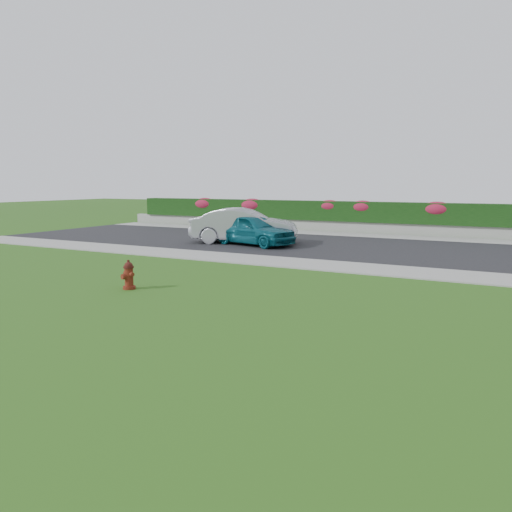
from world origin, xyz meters
The scene contains 14 objects.
ground centered at (0.00, 0.00, 0.00)m, with size 120.00×120.00×0.00m, color black.
street_far centered at (-5.00, 14.00, 0.02)m, with size 26.00×8.00×0.04m, color black.
sidewalk_far centered at (-6.00, 9.00, 0.02)m, with size 24.00×2.00×0.04m, color gray.
sidewalk_beyond centered at (-1.00, 19.00, 0.02)m, with size 34.00×2.00×0.04m, color gray.
retaining_wall centered at (-1.00, 20.50, 0.30)m, with size 34.00×0.40×0.60m, color gray.
hedge centered at (-1.00, 20.60, 1.15)m, with size 32.00×0.90×1.10m, color black.
fire_hydrant centered at (-3.46, 3.21, 0.36)m, with size 0.40×0.37×0.76m.
sedan_teal centered at (-4.84, 12.62, 0.71)m, with size 1.59×3.94×1.34m, color #0D5866.
sedan_silver centered at (-5.54, 13.07, 0.82)m, with size 1.64×4.72×1.55m, color #999AA0.
flower_clump_a centered at (-12.54, 20.50, 1.40)m, with size 1.51×0.97×0.76m, color #AE1D34.
flower_clump_b centered at (-9.09, 20.50, 1.39)m, with size 1.57×1.01×0.78m, color #AE1D34.
flower_clump_c centered at (-4.14, 20.50, 1.44)m, with size 1.32×0.85×0.66m, color #AE1D34.
flower_clump_d centered at (-2.24, 20.50, 1.42)m, with size 1.39×0.89×0.69m, color #AE1D34.
flower_clump_e centered at (1.62, 20.50, 1.40)m, with size 1.50×0.97×0.75m, color #AE1D34.
Camera 1 is at (5.31, -6.43, 2.71)m, focal length 35.00 mm.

